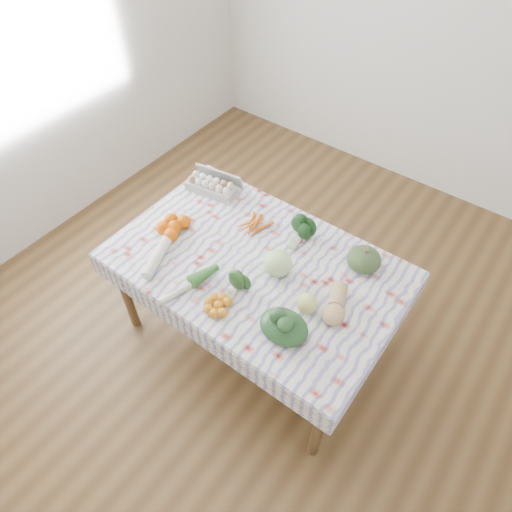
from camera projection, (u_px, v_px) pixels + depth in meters
ground at (256, 333)px, 3.19m from camera, size 4.50×4.50×0.00m
wall_back at (439, 20)px, 3.34m from camera, size 4.00×0.04×2.80m
dining_table at (256, 272)px, 2.69m from camera, size 1.60×1.00×0.75m
tablecloth at (256, 263)px, 2.63m from camera, size 1.66×1.06×0.01m
egg_carton at (211, 187)px, 3.00m from camera, size 0.36×0.19×0.09m
carrot_bunch at (253, 228)px, 2.79m from camera, size 0.19×0.17×0.03m
kale_bunch at (300, 230)px, 2.70m from camera, size 0.18×0.16×0.14m
kabocha_squash at (364, 259)px, 2.56m from camera, size 0.23×0.23×0.13m
cabbage at (278, 263)px, 2.52m from camera, size 0.21×0.21×0.16m
butternut_squash at (336, 304)px, 2.36m from camera, size 0.19×0.27×0.11m
orange_cluster at (175, 227)px, 2.75m from camera, size 0.30×0.30×0.09m
broccoli at (235, 283)px, 2.46m from camera, size 0.16×0.16×0.10m
mandarin_cluster at (218, 305)px, 2.39m from camera, size 0.23×0.23×0.06m
grapefruit at (307, 303)px, 2.37m from camera, size 0.13×0.13×0.11m
spinach_bag at (284, 327)px, 2.27m from camera, size 0.30×0.26×0.11m
daikon at (162, 249)px, 2.65m from camera, size 0.22×0.44×0.06m
leek at (189, 285)px, 2.49m from camera, size 0.13×0.36×0.04m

